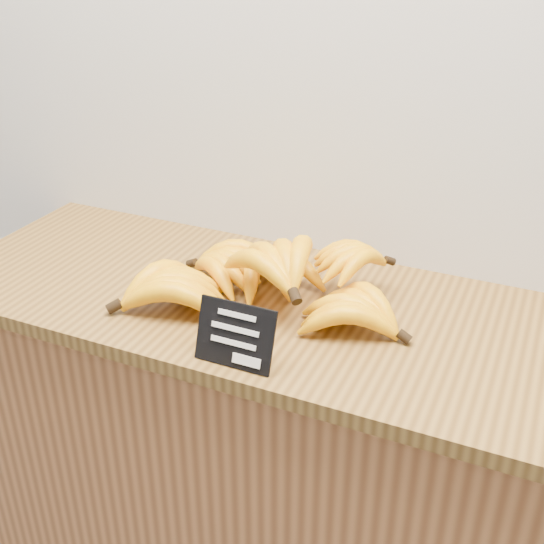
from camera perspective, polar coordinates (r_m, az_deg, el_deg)
The scene contains 4 objects.
counter at distance 1.64m, azimuth 0.75°, elevation -17.12°, with size 1.53×0.50×0.90m, color #A46535.
counter_top at distance 1.35m, azimuth 0.87°, elevation -3.03°, with size 1.45×0.54×0.03m, color brown.
chalkboard_sign at distance 1.15m, azimuth -3.12°, elevation -5.31°, with size 0.14×0.01×0.11m, color black.
banana_pile at distance 1.33m, azimuth -0.62°, elevation -0.44°, with size 0.57×0.35×0.13m.
Camera 1 is at (0.46, 1.68, 1.61)m, focal length 45.00 mm.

